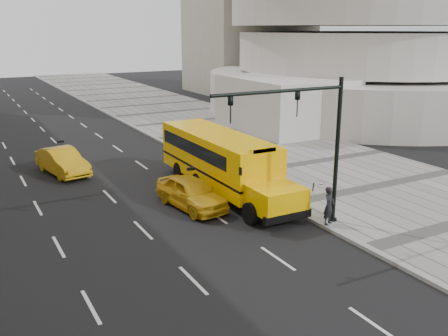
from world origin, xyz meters
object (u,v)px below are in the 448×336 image
school_bus (220,158)px  traffic_signal (311,136)px  pedestrian (329,206)px  taxi_near (191,193)px  taxi_far (62,161)px

school_bus → traffic_signal: size_ratio=1.81×
pedestrian → traffic_signal: (-0.96, 0.23, 3.10)m
taxi_near → pedestrian: bearing=-58.3°
taxi_near → traffic_signal: traffic_signal is taller
taxi_far → pedestrian: size_ratio=2.75×
school_bus → pedestrian: (1.65, -6.78, -0.78)m
pedestrian → taxi_near: bearing=105.0°
taxi_far → traffic_signal: (7.40, -13.67, 3.33)m
school_bus → traffic_signal: 6.99m
taxi_near → pedestrian: (4.15, -5.06, 0.24)m
school_bus → taxi_near: size_ratio=2.63×
school_bus → taxi_far: school_bus is taller
taxi_near → traffic_signal: 6.69m
taxi_near → school_bus: bearing=26.9°
school_bus → taxi_near: school_bus is taller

